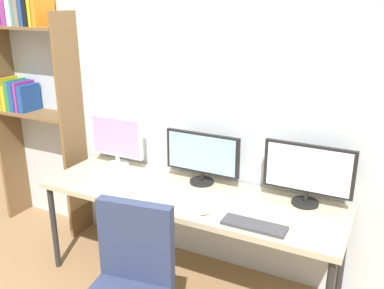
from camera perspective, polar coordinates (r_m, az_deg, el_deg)
name	(u,v)px	position (r m, az deg, el deg)	size (l,w,h in m)	color
wall_back	(215,103)	(3.16, 3.06, 5.56)	(4.57, 0.10, 2.60)	silver
desk	(189,200)	(3.01, -0.43, -7.53)	(2.17, 0.68, 0.74)	tan
bookshelf	(28,78)	(3.98, -21.23, 8.40)	(0.83, 0.28, 2.12)	brown
monitor_left	(117,139)	(3.45, -10.14, 0.68)	(0.48, 0.18, 0.42)	silver
monitor_center	(202,156)	(3.08, 1.37, -1.57)	(0.57, 0.18, 0.39)	black
monitor_right	(308,172)	(2.85, 15.38, -3.62)	(0.59, 0.18, 0.42)	black
keyboard_left	(104,189)	(3.09, -11.76, -5.96)	(0.40, 0.13, 0.02)	silver
keyboard_right	(254,225)	(2.60, 8.39, -10.74)	(0.39, 0.13, 0.02)	#38383D
computer_mouse	(205,211)	(2.72, 1.73, -9.02)	(0.06, 0.10, 0.03)	silver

